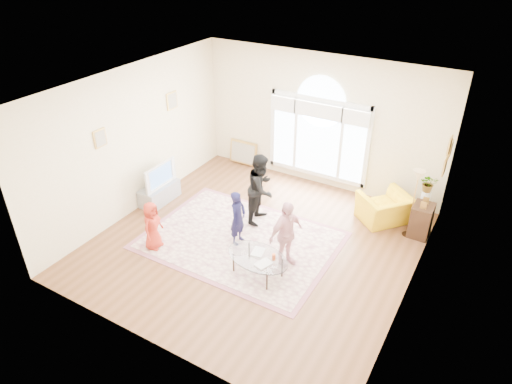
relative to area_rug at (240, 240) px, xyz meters
The scene contains 17 objects.
ground 0.32m from the area_rug, 13.31° to the left, with size 6.00×6.00×0.00m, color brown.
room_shell 3.31m from the area_rug, 83.63° to the left, with size 6.00×6.00×6.00m.
area_rug is the anchor object (origin of this frame).
rug_border 0.00m from the area_rug, ahead, with size 3.80×2.80×0.01m, color #985766.
tv_console 2.47m from the area_rug, behind, with size 0.45×1.00×0.42m, color gray.
television 2.55m from the area_rug, behind, with size 0.16×0.98×0.56m.
coffee_table 1.17m from the area_rug, 41.07° to the right, with size 1.34×0.97×0.54m.
armchair 3.18m from the area_rug, 43.48° to the left, with size 0.99×0.87×0.64m, color yellow.
side_cabinet 3.74m from the area_rug, 33.69° to the left, with size 0.40×0.50×0.70m, color black.
floor_lamp 3.70m from the area_rug, 33.70° to the left, with size 0.25×0.25×1.51m.
plant_pedestal 4.05m from the area_rug, 41.65° to the left, with size 0.20×0.20×0.70m, color white.
potted_plant 4.13m from the area_rug, 41.65° to the left, with size 0.36×0.31×0.40m, color #33722D.
leaning_picture 3.45m from the area_rug, 120.45° to the left, with size 0.80×0.05×0.62m, color tan.
child_red 1.79m from the area_rug, 142.26° to the right, with size 0.49×0.32×1.01m, color #B92F20.
child_navy 0.59m from the area_rug, 85.77° to the right, with size 0.42×0.28×1.16m, color #141335.
child_black 1.18m from the area_rug, 90.67° to the left, with size 0.75×0.59×1.55m, color black.
child_pink 1.33m from the area_rug, 10.08° to the right, with size 0.79×0.33×1.34m, color #E7A6B2.
Camera 1 is at (3.76, -6.43, 5.59)m, focal length 32.00 mm.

